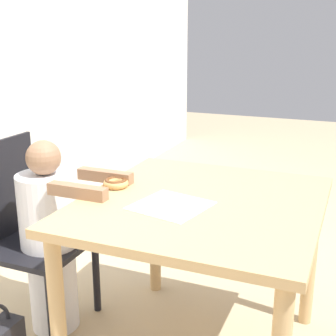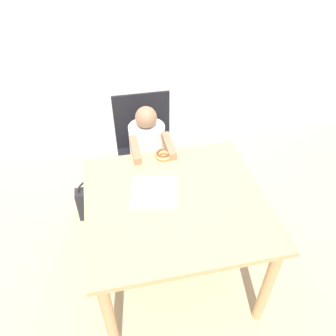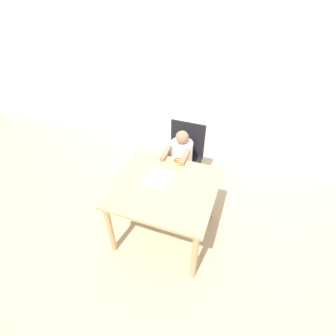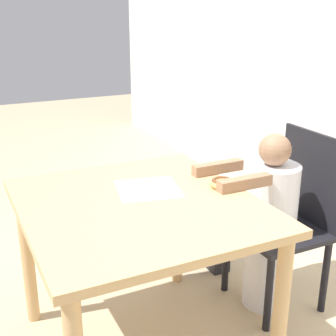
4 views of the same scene
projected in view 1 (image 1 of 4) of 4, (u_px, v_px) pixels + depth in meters
dining_table at (201, 224)px, 1.88m from camera, size 1.00×0.92×0.73m
chair at (28, 234)px, 2.19m from camera, size 0.44×0.41×0.90m
child_figure at (51, 239)px, 2.15m from camera, size 0.27×0.50×0.92m
donut at (116, 183)px, 2.00m from camera, size 0.11×0.11×0.04m
napkin at (171, 205)px, 1.79m from camera, size 0.31×0.31×0.00m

